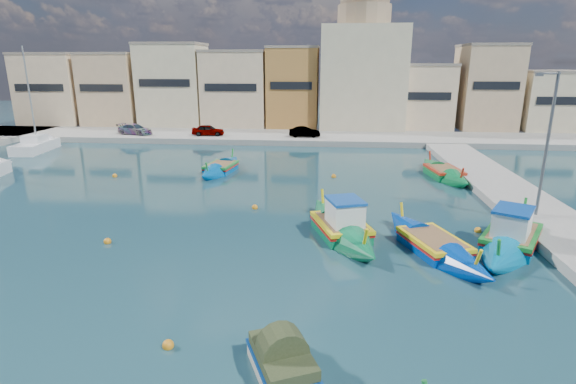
% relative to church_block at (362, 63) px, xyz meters
% --- Properties ---
extents(ground, '(160.00, 160.00, 0.00)m').
position_rel_church_block_xyz_m(ground, '(-10.00, -40.00, -8.41)').
color(ground, '#14323E').
rests_on(ground, ground).
extents(north_quay, '(80.00, 8.00, 0.60)m').
position_rel_church_block_xyz_m(north_quay, '(-10.00, -8.00, -8.11)').
color(north_quay, gray).
rests_on(north_quay, ground).
extents(north_townhouses, '(83.20, 7.87, 10.19)m').
position_rel_church_block_xyz_m(north_townhouses, '(-3.32, -0.64, -3.41)').
color(north_townhouses, beige).
rests_on(north_townhouses, ground).
extents(church_block, '(10.00, 10.00, 19.10)m').
position_rel_church_block_xyz_m(church_block, '(0.00, 0.00, 0.00)').
color(church_block, beige).
rests_on(church_block, ground).
extents(quay_street_lamp, '(1.18, 0.16, 8.00)m').
position_rel_church_block_xyz_m(quay_street_lamp, '(7.44, -34.00, -4.07)').
color(quay_street_lamp, '#595B60').
rests_on(quay_street_lamp, ground).
extents(parked_cars, '(23.03, 2.59, 1.20)m').
position_rel_church_block_xyz_m(parked_cars, '(-18.15, -9.50, -7.23)').
color(parked_cars, '#4C1919').
rests_on(parked_cars, north_quay).
extents(luzzu_turquoise_cabin, '(6.59, 9.47, 3.11)m').
position_rel_church_block_xyz_m(luzzu_turquoise_cabin, '(4.98, -37.41, -8.03)').
color(luzzu_turquoise_cabin, '#006EA2').
rests_on(luzzu_turquoise_cabin, ground).
extents(luzzu_blue_cabin, '(4.80, 9.04, 3.12)m').
position_rel_church_block_xyz_m(luzzu_blue_cabin, '(-3.05, -36.77, -8.03)').
color(luzzu_blue_cabin, '#0A7143').
rests_on(luzzu_blue_cabin, ground).
extents(luzzu_cyan_mid, '(3.31, 8.70, 2.51)m').
position_rel_church_block_xyz_m(luzzu_cyan_mid, '(5.00, -23.93, -8.14)').
color(luzzu_cyan_mid, '#0A6F36').
rests_on(luzzu_cyan_mid, ground).
extents(luzzu_green, '(2.99, 7.69, 2.36)m').
position_rel_church_block_xyz_m(luzzu_green, '(-12.35, -23.86, -8.15)').
color(luzzu_green, '#0055A1').
rests_on(luzzu_green, ground).
extents(luzzu_blue_south, '(4.80, 8.76, 2.49)m').
position_rel_church_block_xyz_m(luzzu_blue_south, '(1.17, -38.38, -8.15)').
color(luzzu_blue_south, '#0037A3').
rests_on(luzzu_blue_south, ground).
extents(tender_near, '(2.42, 3.04, 1.32)m').
position_rel_church_block_xyz_m(tender_near, '(-4.87, -47.63, -8.00)').
color(tender_near, beige).
rests_on(tender_near, ground).
extents(yacht_north, '(3.19, 8.25, 10.73)m').
position_rel_church_block_xyz_m(yacht_north, '(-32.71, -15.44, -7.98)').
color(yacht_north, white).
rests_on(yacht_north, ground).
extents(mooring_buoys, '(24.40, 22.17, 0.36)m').
position_rel_church_block_xyz_m(mooring_buoys, '(-8.39, -34.22, -8.33)').
color(mooring_buoys, orange).
rests_on(mooring_buoys, ground).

